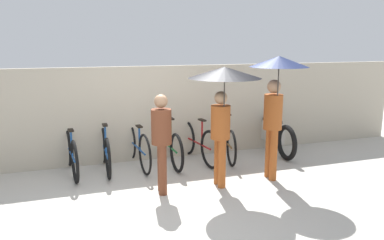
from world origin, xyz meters
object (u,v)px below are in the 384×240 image
at_px(parked_bicycle_0, 71,153).
at_px(pedestrian_leading, 162,137).
at_px(pedestrian_center, 223,90).
at_px(parked_bicycle_1, 105,150).
at_px(pedestrian_trailing, 277,85).
at_px(parked_bicycle_5, 225,140).
at_px(parked_bicycle_3, 168,145).
at_px(parked_bicycle_2, 137,146).
at_px(motorcycle, 272,133).
at_px(parked_bicycle_4, 198,142).

height_order(parked_bicycle_0, pedestrian_leading, pedestrian_leading).
distance_m(parked_bicycle_0, pedestrian_center, 3.07).
bearing_deg(parked_bicycle_0, pedestrian_leading, -141.45).
height_order(parked_bicycle_1, pedestrian_trailing, pedestrian_trailing).
bearing_deg(parked_bicycle_5, parked_bicycle_0, 100.58).
relative_size(parked_bicycle_0, pedestrian_leading, 1.12).
bearing_deg(pedestrian_trailing, pedestrian_center, 7.14).
bearing_deg(parked_bicycle_3, pedestrian_center, -163.60).
bearing_deg(pedestrian_center, pedestrian_leading, -5.79).
xyz_separation_m(parked_bicycle_0, pedestrian_leading, (1.36, -1.41, 0.54)).
height_order(parked_bicycle_5, pedestrian_center, pedestrian_center).
relative_size(parked_bicycle_2, motorcycle, 0.91).
bearing_deg(parked_bicycle_1, pedestrian_leading, -151.07).
distance_m(parked_bicycle_3, pedestrian_leading, 1.59).
bearing_deg(parked_bicycle_1, motorcycle, -87.64).
bearing_deg(parked_bicycle_0, parked_bicycle_4, -95.97).
distance_m(pedestrian_center, pedestrian_trailing, 0.99).
bearing_deg(parked_bicycle_1, parked_bicycle_5, -89.46).
height_order(parked_bicycle_2, parked_bicycle_3, parked_bicycle_3).
relative_size(pedestrian_center, motorcycle, 0.99).
relative_size(parked_bicycle_3, parked_bicycle_4, 1.01).
bearing_deg(pedestrian_trailing, parked_bicycle_5, -75.00).
distance_m(parked_bicycle_0, parked_bicycle_3, 1.84).
bearing_deg(pedestrian_center, parked_bicycle_2, -53.45).
xyz_separation_m(parked_bicycle_1, parked_bicycle_5, (2.45, -0.02, -0.01)).
bearing_deg(parked_bicycle_5, parked_bicycle_4, 100.86).
bearing_deg(pedestrian_trailing, parked_bicycle_2, -31.36).
bearing_deg(parked_bicycle_3, parked_bicycle_4, -94.67).
bearing_deg(parked_bicycle_3, parked_bicycle_1, 88.80).
xyz_separation_m(pedestrian_leading, motorcycle, (2.87, 1.49, -0.52)).
distance_m(parked_bicycle_4, pedestrian_trailing, 2.14).
bearing_deg(parked_bicycle_2, pedestrian_center, -148.80).
bearing_deg(parked_bicycle_4, parked_bicycle_5, -98.07).
relative_size(parked_bicycle_5, pedestrian_leading, 1.10).
bearing_deg(parked_bicycle_4, pedestrian_trailing, -156.70).
xyz_separation_m(parked_bicycle_2, parked_bicycle_5, (1.84, -0.07, -0.01)).
xyz_separation_m(parked_bicycle_3, parked_bicycle_4, (0.61, -0.03, 0.00)).
distance_m(parked_bicycle_0, pedestrian_leading, 2.03).
bearing_deg(pedestrian_leading, parked_bicycle_3, -100.83).
relative_size(parked_bicycle_0, parked_bicycle_2, 0.97).
bearing_deg(parked_bicycle_3, parked_bicycle_5, -93.41).
bearing_deg(parked_bicycle_5, motorcycle, -73.65).
relative_size(parked_bicycle_0, parked_bicycle_4, 0.99).
bearing_deg(parked_bicycle_4, parked_bicycle_3, 79.41).
relative_size(parked_bicycle_0, parked_bicycle_1, 1.03).
xyz_separation_m(parked_bicycle_0, parked_bicycle_4, (2.45, -0.02, -0.00)).
bearing_deg(pedestrian_leading, parked_bicycle_2, -76.83).
xyz_separation_m(parked_bicycle_1, parked_bicycle_2, (0.61, 0.06, 0.01)).
bearing_deg(pedestrian_center, pedestrian_trailing, -176.40).
distance_m(parked_bicycle_5, pedestrian_trailing, 1.97).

